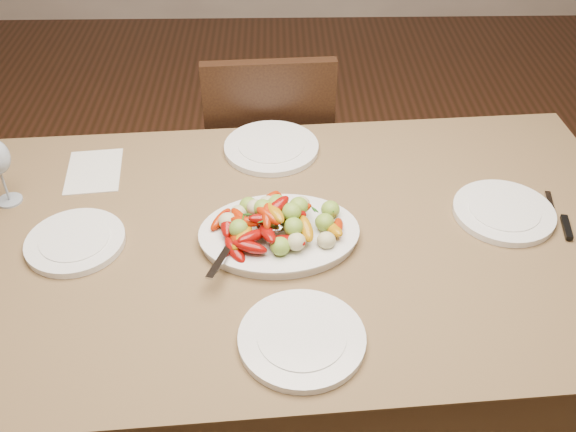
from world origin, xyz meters
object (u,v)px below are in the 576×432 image
(serving_platter, at_px, (279,236))
(plate_near, at_px, (302,339))
(dining_table, at_px, (288,333))
(plate_right, at_px, (504,212))
(chair_far, at_px, (268,156))
(plate_left, at_px, (75,242))
(plate_far, at_px, (271,148))

(serving_platter, bearing_deg, plate_near, -82.25)
(dining_table, distance_m, plate_right, 0.69)
(plate_right, distance_m, plate_near, 0.68)
(dining_table, bearing_deg, plate_right, 6.83)
(chair_far, xyz_separation_m, plate_near, (0.08, -1.11, 0.29))
(chair_far, distance_m, plate_right, 0.98)
(chair_far, distance_m, serving_platter, 0.84)
(plate_near, bearing_deg, dining_table, 93.70)
(dining_table, bearing_deg, plate_left, -177.14)
(plate_far, bearing_deg, chair_far, 92.53)
(dining_table, distance_m, chair_far, 0.78)
(plate_near, bearing_deg, plate_far, 95.05)
(dining_table, bearing_deg, plate_far, 96.24)
(serving_platter, height_order, plate_left, serving_platter)
(chair_far, xyz_separation_m, serving_platter, (0.04, -0.78, 0.30))
(plate_far, xyz_separation_m, plate_near, (0.06, -0.73, 0.00))
(plate_left, height_order, plate_right, same)
(plate_far, bearing_deg, plate_near, -84.95)
(plate_near, bearing_deg, chair_far, 94.18)
(chair_far, relative_size, serving_platter, 2.46)
(serving_platter, bearing_deg, plate_right, 8.15)
(chair_far, xyz_separation_m, plate_left, (-0.47, -0.79, 0.29))
(plate_left, xyz_separation_m, plate_far, (0.49, 0.41, 0.00))
(dining_table, relative_size, plate_far, 6.55)
(chair_far, height_order, plate_near, chair_far)
(chair_far, relative_size, plate_far, 3.38)
(chair_far, relative_size, plate_left, 3.90)
(plate_far, height_order, plate_near, same)
(serving_platter, xyz_separation_m, plate_far, (-0.02, 0.40, -0.00))
(serving_platter, height_order, plate_right, serving_platter)
(plate_left, distance_m, plate_right, 1.10)
(serving_platter, bearing_deg, chair_far, 92.68)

